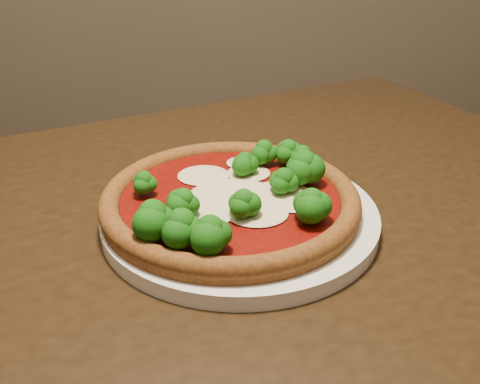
{
  "coord_description": "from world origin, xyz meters",
  "views": [
    {
      "loc": [
        0.04,
        -0.55,
        1.08
      ],
      "look_at": [
        0.08,
        -0.01,
        0.79
      ],
      "focal_mm": 40.0,
      "sensor_mm": 36.0,
      "label": 1
    }
  ],
  "objects": [
    {
      "name": "pizza",
      "position": [
        0.07,
        -0.01,
        0.78
      ],
      "size": [
        0.3,
        0.3,
        0.06
      ],
      "rotation": [
        0.0,
        0.0,
        -0.37
      ],
      "color": "brown",
      "rests_on": "plate"
    },
    {
      "name": "plate",
      "position": [
        0.08,
        -0.01,
        0.76
      ],
      "size": [
        0.32,
        0.32,
        0.02
      ],
      "primitive_type": "cylinder",
      "color": "silver",
      "rests_on": "dining_table"
    },
    {
      "name": "dining_table",
      "position": [
        0.04,
        -0.05,
        0.66
      ],
      "size": [
        1.44,
        1.26,
        0.75
      ],
      "rotation": [
        0.0,
        0.0,
        0.4
      ],
      "color": "black",
      "rests_on": "floor"
    }
  ]
}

